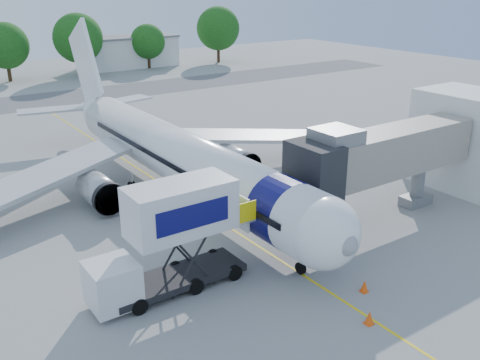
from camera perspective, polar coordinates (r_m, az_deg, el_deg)
ground at (r=35.55m, az=-3.60°, el=-3.50°), size 160.00×160.00×0.00m
guidance_line at (r=35.55m, az=-3.60°, el=-3.50°), size 0.15×70.00×0.01m
taxiway_strip at (r=73.28m, az=-21.12°, el=7.82°), size 120.00×10.00×0.01m
aircraft at (r=37.87m, az=-6.95°, el=2.69°), size 34.17×37.73×11.35m
jet_bridge at (r=33.84m, az=14.26°, el=2.49°), size 13.90×3.20×6.60m
terminal_stub at (r=42.31m, az=23.69°, el=3.78°), size 5.00×8.00×7.00m
catering_hiloader at (r=26.09m, az=-7.53°, el=-6.32°), size 8.50×2.44×5.50m
safety_cone_a at (r=25.32m, az=13.63°, el=-14.09°), size 0.43×0.43×0.68m
safety_cone_b at (r=27.55m, az=13.13°, el=-10.97°), size 0.41×0.41×0.66m
outbuilding_right at (r=98.54m, az=-11.72°, el=13.28°), size 16.40×7.40×5.30m
tree_d at (r=88.95m, az=-23.76°, el=12.98°), size 6.85×6.85×8.73m
tree_e at (r=89.93m, az=-16.90°, el=14.28°), size 7.67×7.67×9.78m
tree_f at (r=96.02m, az=-9.81°, el=14.36°), size 5.88×5.88×7.49m
tree_g at (r=101.93m, az=-2.35°, el=15.85°), size 7.88×7.88×10.04m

